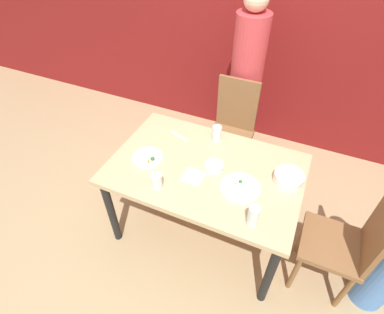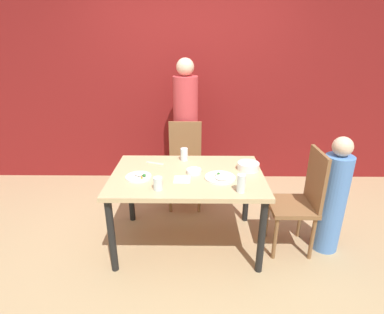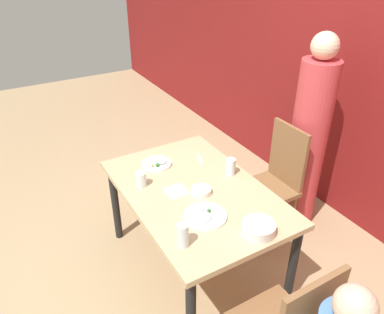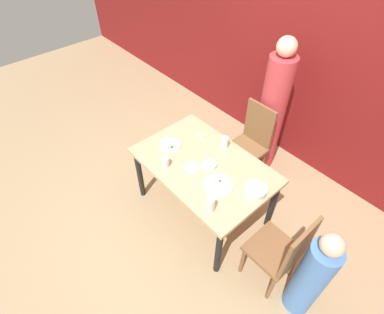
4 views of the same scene
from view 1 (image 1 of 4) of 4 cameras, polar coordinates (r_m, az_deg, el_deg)
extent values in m
plane|color=tan|center=(2.71, 2.09, -13.12)|extent=(10.00, 10.00, 0.00)
cube|color=maroon|center=(3.15, 14.75, 25.06)|extent=(10.00, 0.06, 2.70)
cube|color=tan|center=(2.16, 2.57, -2.36)|extent=(1.36, 0.90, 0.04)
cylinder|color=black|center=(2.45, -15.12, -10.08)|extent=(0.06, 0.06, 0.70)
cylinder|color=black|center=(2.17, 14.49, -20.92)|extent=(0.06, 0.06, 0.70)
cylinder|color=black|center=(2.87, -6.27, 1.07)|extent=(0.06, 0.06, 0.70)
cylinder|color=black|center=(2.63, 18.36, -6.35)|extent=(0.06, 0.06, 0.70)
cube|color=brown|center=(2.86, 6.95, 3.46)|extent=(0.40, 0.40, 0.04)
cube|color=brown|center=(2.84, 8.64, 9.93)|extent=(0.38, 0.03, 0.51)
cylinder|color=brown|center=(2.93, 2.49, -1.10)|extent=(0.04, 0.04, 0.43)
cylinder|color=brown|center=(2.87, 8.61, -2.95)|extent=(0.04, 0.04, 0.43)
cylinder|color=brown|center=(3.17, 4.75, 2.70)|extent=(0.04, 0.04, 0.43)
cylinder|color=brown|center=(3.10, 10.45, 1.06)|extent=(0.04, 0.04, 0.43)
cube|color=brown|center=(2.30, 25.07, -14.84)|extent=(0.40, 0.40, 0.04)
cube|color=brown|center=(2.13, 32.11, -11.82)|extent=(0.03, 0.38, 0.51)
cylinder|color=brown|center=(2.56, 20.20, -13.84)|extent=(0.04, 0.04, 0.43)
cylinder|color=brown|center=(2.38, 18.91, -20.12)|extent=(0.04, 0.04, 0.43)
cylinder|color=brown|center=(2.61, 27.43, -15.63)|extent=(0.04, 0.04, 0.43)
cylinder|color=brown|center=(2.43, 26.99, -21.92)|extent=(0.04, 0.04, 0.43)
cylinder|color=#C63D42|center=(3.01, 9.85, 11.96)|extent=(0.30, 0.30, 1.47)
cylinder|color=white|center=(2.12, 17.93, -3.81)|extent=(0.20, 0.20, 0.07)
cylinder|color=#BC5123|center=(2.10, 18.11, -3.22)|extent=(0.18, 0.18, 0.01)
cylinder|color=white|center=(2.23, -8.44, -0.07)|extent=(0.23, 0.23, 0.02)
ellipsoid|color=white|center=(2.23, -7.95, 0.71)|extent=(0.09, 0.09, 0.02)
cone|color=orange|center=(2.16, -8.32, -0.69)|extent=(0.02, 0.02, 0.03)
sphere|color=#2D702D|center=(2.18, -7.54, -0.31)|extent=(0.03, 0.03, 0.03)
cylinder|color=white|center=(2.02, 9.21, -5.80)|extent=(0.27, 0.27, 0.02)
ellipsoid|color=white|center=(1.98, 9.28, -6.19)|extent=(0.12, 0.12, 0.02)
cone|color=orange|center=(2.01, 8.36, -4.95)|extent=(0.02, 0.02, 0.03)
sphere|color=#2D702D|center=(2.03, 9.22, -4.65)|extent=(0.02, 0.02, 0.02)
cylinder|color=white|center=(2.13, 4.26, -1.75)|extent=(0.14, 0.14, 0.04)
cylinder|color=white|center=(2.12, 4.28, -1.44)|extent=(0.12, 0.12, 0.01)
cylinder|color=silver|center=(1.99, -6.75, -4.51)|extent=(0.07, 0.07, 0.11)
cylinder|color=silver|center=(2.34, 4.74, 4.52)|extent=(0.07, 0.07, 0.13)
cylinder|color=silver|center=(1.81, 11.60, -11.00)|extent=(0.07, 0.07, 0.15)
cube|color=white|center=(2.07, 0.23, -3.71)|extent=(0.14, 0.14, 0.01)
cube|color=silver|center=(2.40, -2.40, 3.99)|extent=(0.18, 0.08, 0.01)
camera|label=2|loc=(1.18, -109.18, -41.22)|focal=28.00mm
camera|label=3|loc=(1.33, 96.17, -5.97)|focal=35.00mm
camera|label=4|loc=(1.09, 129.46, 10.18)|focal=28.00mm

